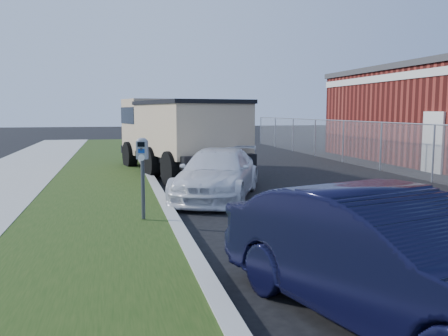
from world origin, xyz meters
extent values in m
plane|color=black|center=(0.00, 0.00, 0.00)|extent=(120.00, 120.00, 0.00)
cube|color=#999991|center=(-2.60, 2.00, 0.07)|extent=(0.25, 50.00, 0.15)
cube|color=#1C380F|center=(-4.20, 2.00, 0.07)|extent=(3.00, 50.00, 0.13)
plane|color=slate|center=(6.00, 7.00, 0.90)|extent=(0.00, 30.00, 30.00)
cylinder|color=#92979F|center=(6.00, 7.00, 1.80)|extent=(0.04, 30.00, 0.04)
cylinder|color=#92979F|center=(6.00, 4.00, 0.90)|extent=(0.06, 0.06, 1.80)
cylinder|color=#92979F|center=(6.00, 7.00, 0.90)|extent=(0.06, 0.06, 1.80)
cylinder|color=#92979F|center=(6.00, 10.00, 0.90)|extent=(0.06, 0.06, 1.80)
cylinder|color=#92979F|center=(6.00, 13.00, 0.90)|extent=(0.06, 0.06, 1.80)
cylinder|color=#92979F|center=(6.00, 16.00, 0.90)|extent=(0.06, 0.06, 1.80)
cylinder|color=#92979F|center=(6.00, 19.00, 0.90)|extent=(0.06, 0.06, 1.80)
cylinder|color=#92979F|center=(6.00, 22.00, 0.90)|extent=(0.06, 0.06, 1.80)
cube|color=silver|center=(7.48, 8.00, 3.60)|extent=(0.06, 14.00, 0.30)
cube|color=silver|center=(7.45, 6.00, 1.10)|extent=(0.08, 1.10, 2.20)
cylinder|color=#3F4247|center=(-3.18, 0.23, 0.72)|extent=(0.09, 0.09, 1.14)
cube|color=slate|center=(-3.18, 0.23, 1.48)|extent=(0.24, 0.19, 0.34)
ellipsoid|color=slate|center=(-3.18, 0.23, 1.65)|extent=(0.25, 0.20, 0.13)
cube|color=black|center=(-3.20, 0.16, 1.60)|extent=(0.13, 0.05, 0.09)
cube|color=navy|center=(-3.20, 0.17, 1.47)|extent=(0.12, 0.04, 0.08)
cylinder|color=silver|center=(-3.20, 0.17, 1.35)|extent=(0.12, 0.04, 0.13)
cube|color=#3F4247|center=(-3.20, 0.17, 1.51)|extent=(0.05, 0.02, 0.06)
imported|color=white|center=(-1.11, 2.97, 0.62)|extent=(3.32, 4.64, 1.25)
imported|color=black|center=(-0.95, -4.65, 0.71)|extent=(2.66, 4.53, 1.41)
cube|color=black|center=(-1.45, 7.60, 0.76)|extent=(3.75, 7.07, 0.37)
cube|color=tan|center=(-1.99, 9.95, 1.63)|extent=(2.83, 2.39, 2.10)
cube|color=black|center=(-1.99, 9.95, 2.05)|extent=(2.86, 2.42, 0.63)
cube|color=tan|center=(-1.26, 6.78, 1.63)|extent=(3.44, 4.86, 1.68)
cube|color=black|center=(-1.26, 6.78, 2.50)|extent=(3.57, 4.99, 0.13)
cube|color=black|center=(-2.21, 10.92, 0.68)|extent=(2.49, 0.72, 0.32)
cylinder|color=black|center=(-3.14, 9.58, 0.53)|extent=(0.56, 1.10, 1.05)
cylinder|color=black|center=(-0.78, 10.12, 0.53)|extent=(0.56, 1.10, 1.05)
cylinder|color=black|center=(-2.51, 6.82, 0.53)|extent=(0.56, 1.10, 1.05)
cylinder|color=black|center=(-0.15, 7.35, 0.53)|extent=(0.56, 1.10, 1.05)
cylinder|color=black|center=(-2.08, 4.97, 0.53)|extent=(0.56, 1.10, 1.05)
cylinder|color=black|center=(0.27, 5.51, 0.53)|extent=(0.56, 1.10, 1.05)
camera|label=1|loc=(-3.67, -8.87, 2.23)|focal=38.00mm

